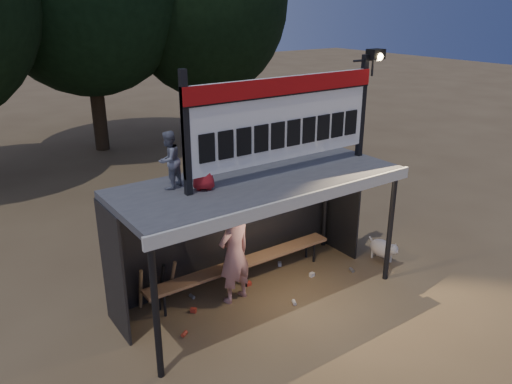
{
  "coord_description": "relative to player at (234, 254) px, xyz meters",
  "views": [
    {
      "loc": [
        -4.62,
        -6.48,
        5.08
      ],
      "look_at": [
        0.2,
        0.4,
        1.9
      ],
      "focal_mm": 35.0,
      "sensor_mm": 36.0,
      "label": 1
    }
  ],
  "objects": [
    {
      "name": "ground",
      "position": [
        0.42,
        -0.18,
        -0.93
      ],
      "size": [
        80.0,
        80.0,
        0.0
      ],
      "primitive_type": "plane",
      "color": "brown",
      "rests_on": "ground"
    },
    {
      "name": "player",
      "position": [
        0.0,
        0.0,
        0.0
      ],
      "size": [
        0.74,
        0.55,
        1.86
      ],
      "primitive_type": "imported",
      "rotation": [
        0.0,
        0.0,
        3.31
      ],
      "color": "silver",
      "rests_on": "ground"
    },
    {
      "name": "child_a",
      "position": [
        -1.02,
        0.25,
        1.85
      ],
      "size": [
        0.56,
        0.53,
        0.93
      ],
      "primitive_type": "imported",
      "rotation": [
        0.0,
        0.0,
        3.65
      ],
      "color": "gray",
      "rests_on": "dugout_shelter"
    },
    {
      "name": "child_b",
      "position": [
        -0.62,
        -0.11,
        1.85
      ],
      "size": [
        0.54,
        0.48,
        0.92
      ],
      "primitive_type": "imported",
      "rotation": [
        0.0,
        0.0,
        2.62
      ],
      "color": "#AA1A1F",
      "rests_on": "dugout_shelter"
    },
    {
      "name": "dugout_shelter",
      "position": [
        0.42,
        0.06,
        0.92
      ],
      "size": [
        5.1,
        2.08,
        2.32
      ],
      "color": "#414144",
      "rests_on": "ground"
    },
    {
      "name": "scoreboard_assembly",
      "position": [
        0.98,
        -0.19,
        2.39
      ],
      "size": [
        4.1,
        0.27,
        1.99
      ],
      "color": "black",
      "rests_on": "dugout_shelter"
    },
    {
      "name": "bench",
      "position": [
        0.42,
        0.37,
        -0.5
      ],
      "size": [
        4.0,
        0.35,
        0.48
      ],
      "color": "#966946",
      "rests_on": "ground"
    },
    {
      "name": "tree_right",
      "position": [
        5.42,
        10.32,
        4.26
      ],
      "size": [
        6.08,
        6.08,
        8.72
      ],
      "color": "black",
      "rests_on": "ground"
    },
    {
      "name": "dog",
      "position": [
        3.34,
        -0.55,
        -0.65
      ],
      "size": [
        0.36,
        0.81,
        0.49
      ],
      "color": "white",
      "rests_on": "ground"
    },
    {
      "name": "bats",
      "position": [
        -1.23,
        0.64,
        -0.5
      ],
      "size": [
        0.68,
        0.36,
        0.84
      ],
      "color": "olive",
      "rests_on": "ground"
    },
    {
      "name": "litter",
      "position": [
        0.52,
        -0.07,
        -0.89
      ],
      "size": [
        3.86,
        1.4,
        0.08
      ],
      "color": "#B8301F",
      "rests_on": "ground"
    }
  ]
}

